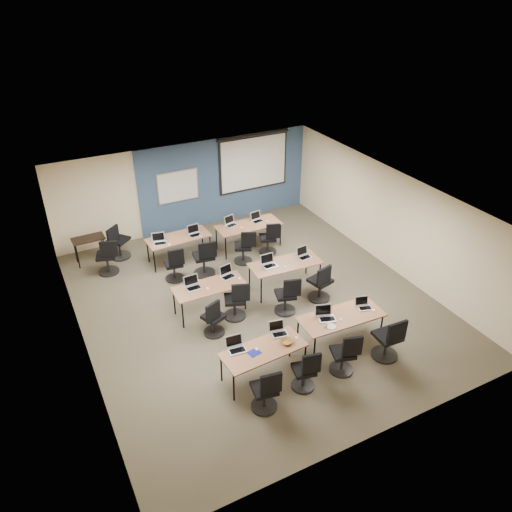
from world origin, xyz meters
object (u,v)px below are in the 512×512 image
projector_screen (254,159)px  laptop_11 (257,219)px  task_chair_1 (306,373)px  laptop_10 (231,223)px  laptop_1 (278,331)px  task_chair_11 (269,241)px  task_chair_5 (236,303)px  training_table_front_right (341,318)px  laptop_3 (363,305)px  laptop_5 (227,274)px  laptop_9 (195,232)px  task_chair_9 (205,261)px  training_table_front_left (264,351)px  laptop_2 (325,315)px  task_chair_0 (266,393)px  task_chair_4 (214,320)px  whiteboard (178,186)px  task_chair_2 (345,357)px  task_chair_7 (321,285)px  laptop_4 (193,285)px  task_chair_8 (175,267)px  task_chair_3 (389,341)px  training_table_back_right (249,226)px  laptop_0 (236,346)px  training_table_back_left (178,239)px  spare_chair_a (118,244)px  laptop_8 (159,241)px  training_table_mid_left (209,288)px  spare_chair_b (108,259)px  task_chair_6 (287,298)px  training_table_mid_right (285,265)px  laptop_6 (269,263)px

projector_screen → laptop_11: 2.24m
task_chair_1 → laptop_10: laptop_10 is taller
laptop_1 → task_chair_1: bearing=-73.6°
laptop_1 → task_chair_11: size_ratio=0.33×
task_chair_5 → training_table_front_right: bearing=-28.2°
training_table_front_right → laptop_3: (0.60, 0.04, 0.10)m
laptop_5 → laptop_10: 2.67m
laptop_9 → laptop_11: laptop_9 is taller
task_chair_9 → task_chair_1: bearing=-79.8°
training_table_front_left → laptop_2: 1.64m
task_chair_0 → task_chair_4: bearing=99.1°
whiteboard → task_chair_2: 7.49m
task_chair_0 → task_chair_7: size_ratio=0.96×
laptop_4 → task_chair_8: bearing=85.2°
task_chair_3 → laptop_11: bearing=93.9°
training_table_front_right → training_table_back_right: 4.68m
laptop_0 → task_chair_0: size_ratio=0.35×
whiteboard → training_table_back_left: (-0.65, -1.70, -0.77)m
task_chair_1 → task_chair_8: (-0.96, 4.81, 0.01)m
task_chair_8 → task_chair_11: (2.84, 0.12, -0.00)m
task_chair_3 → spare_chair_a: size_ratio=0.99×
projector_screen → laptop_8: projector_screen is taller
training_table_front_right → task_chair_3: bearing=-51.4°
task_chair_1 → laptop_5: size_ratio=2.80×
task_chair_3 → task_chair_5: bearing=132.0°
laptop_0 → training_table_back_left: bearing=89.7°
task_chair_2 → whiteboard: bearing=112.9°
training_table_mid_left → spare_chair_b: 3.31m
training_table_back_right → training_table_front_left: bearing=-112.6°
training_table_back_right → task_chair_6: bearing=-99.8°
training_table_mid_left → training_table_mid_right: bearing=3.0°
laptop_3 → laptop_11: size_ratio=0.89×
spare_chair_b → laptop_5: bearing=-31.3°
task_chair_7 → task_chair_1: bearing=-142.8°
task_chair_2 → task_chair_8: bearing=128.3°
whiteboard → task_chair_0: bearing=-98.0°
task_chair_5 → laptop_6: laptop_6 is taller
task_chair_7 → task_chair_8: 3.77m
training_table_back_right → training_table_mid_left: bearing=-132.1°
whiteboard → laptop_6: 4.23m
laptop_0 → laptop_10: size_ratio=1.04×
task_chair_9 → task_chair_6: bearing=-57.6°
projector_screen → training_table_front_left: size_ratio=1.43×
laptop_6 → task_chair_9: size_ratio=0.34×
laptop_1 → laptop_4: size_ratio=0.92×
training_table_front_left → training_table_back_right: bearing=62.8°
training_table_back_left → laptop_0: bearing=-99.1°
projector_screen → laptop_0: projector_screen is taller
laptop_1 → task_chair_5: (-0.14, 1.71, -0.38)m
task_chair_11 → laptop_3: bearing=-68.5°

